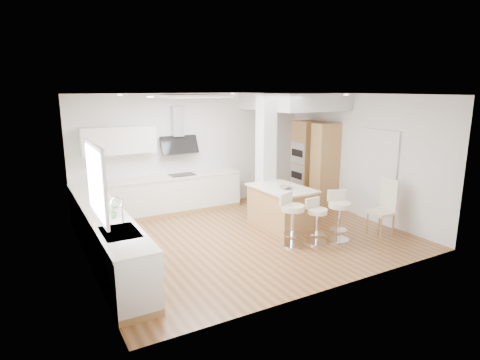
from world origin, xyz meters
TOP-DOWN VIEW (x-y plane):
  - ground at (0.00, 0.00)m, footprint 6.00×6.00m
  - ceiling at (0.00, 0.00)m, footprint 6.00×5.00m
  - wall_back at (0.00, 2.50)m, footprint 6.00×0.04m
  - wall_left at (-3.00, 0.00)m, footprint 0.04×5.00m
  - wall_right at (3.00, 0.00)m, footprint 0.04×5.00m
  - skylight at (-0.79, 0.60)m, footprint 4.10×2.10m
  - window_left at (-2.96, -0.90)m, footprint 0.06×1.28m
  - doorway_right at (2.97, -0.60)m, footprint 0.05×1.00m
  - counter_left at (-2.70, 0.23)m, footprint 0.63×4.50m
  - counter_back at (-0.91, 2.22)m, footprint 3.62×0.63m
  - pillar at (1.05, 0.95)m, footprint 0.35×0.35m
  - soffit at (2.10, 1.40)m, footprint 1.78×2.20m
  - oven_column at (2.68, 1.23)m, footprint 0.63×1.21m
  - peninsula at (0.94, 0.16)m, footprint 1.01×1.47m
  - bar_stool_a at (0.50, -0.82)m, footprint 0.59×0.59m
  - bar_stool_b at (0.98, -0.96)m, footprint 0.43×0.43m
  - bar_stool_c at (1.44, -1.06)m, footprint 0.58×0.58m
  - dining_chair at (2.52, -1.24)m, footprint 0.44×0.44m

SIDE VIEW (x-z plane):
  - ground at x=0.00m, z-range 0.00..0.00m
  - ceiling at x=0.00m, z-range -0.01..0.01m
  - peninsula at x=0.94m, z-range -0.03..0.90m
  - counter_left at x=-2.70m, z-range -0.22..1.13m
  - bar_stool_b at x=0.98m, z-range 0.05..0.92m
  - bar_stool_c at x=1.44m, z-range 0.06..1.04m
  - bar_stool_a at x=0.50m, z-range 0.06..1.07m
  - dining_chair at x=2.52m, z-range 0.04..1.18m
  - counter_back at x=-0.91m, z-range -0.55..1.95m
  - doorway_right at x=2.97m, z-range -0.05..2.05m
  - oven_column at x=2.68m, z-range 0.00..2.10m
  - wall_back at x=0.00m, z-range 0.00..2.80m
  - wall_left at x=-3.00m, z-range 0.00..2.80m
  - wall_right at x=3.00m, z-range 0.00..2.80m
  - pillar at x=1.05m, z-range 0.00..2.80m
  - window_left at x=-2.96m, z-range 1.16..2.23m
  - soffit at x=2.10m, z-range 2.40..2.80m
  - skylight at x=-0.79m, z-range 2.74..2.80m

